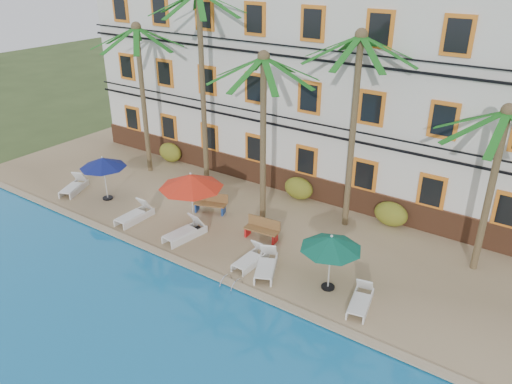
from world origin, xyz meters
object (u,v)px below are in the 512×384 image
Objects in this scene: lounger_d at (251,258)px; bench_right at (262,229)px; palm_e at (496,165)px; pool_ladder at (231,286)px; lounger_c at (186,231)px; palm_b at (202,66)px; lounger_a at (74,186)px; umbrella_red at (191,181)px; palm_a at (141,79)px; umbrella_green at (331,243)px; bench_left at (211,203)px; lounger_f at (361,300)px; umbrella_blue at (103,163)px; palm_c at (263,115)px; lounger_e at (266,265)px; palm_d at (355,106)px; lounger_b at (135,214)px.

bench_right is (-0.72, 1.84, 0.21)m from lounger_d.
palm_e reaches higher than pool_ladder.
lounger_c is 2.73× the size of pool_ladder.
palm_b is 5.60× the size of lounger_d.
lounger_c is 4.02m from pool_ladder.
umbrella_red is at bearing 3.42° from lounger_a.
palm_e is 9.20m from bench_right.
pool_ladder is (3.66, -1.63, -0.30)m from lounger_c.
palm_a reaches higher than lounger_d.
palm_b is 8.45m from bench_right.
umbrella_green is at bearing -21.34° from bench_right.
lounger_a is 11.53m from pool_ladder.
bench_left is (-0.62, 2.42, 0.17)m from lounger_c.
lounger_f is at bearing -24.15° from palm_b.
umbrella_blue is 1.42× the size of bench_left.
umbrella_green is 2.16m from lounger_f.
palm_e is 6.35m from umbrella_green.
bench_left reaches higher than lounger_a.
palm_b reaches higher than lounger_f.
palm_a is 3.57× the size of umbrella_green.
palm_b is 4.31× the size of umbrella_blue.
lounger_a is 1.26× the size of bench_right.
lounger_c is at bearing -1.59° from lounger_a.
lounger_c is (7.72, -0.21, 0.02)m from lounger_a.
lounger_a is at bearing -162.60° from palm_c.
palm_a is 0.82× the size of palm_b.
lounger_e is 1.10× the size of lounger_f.
palm_d is (11.57, 0.59, 0.28)m from palm_a.
umbrella_red is at bearing 101.05° from lounger_c.
lounger_b is 1.22× the size of bench_right.
palm_d is 4.46× the size of lounger_b.
umbrella_green reaches higher than lounger_d.
lounger_c is 3.43m from lounger_d.
palm_a is 10.62× the size of pool_ladder.
lounger_b is 2.53× the size of pool_ladder.
bench_left reaches higher than lounger_f.
bench_left is (5.05, 1.83, -1.43)m from umbrella_blue.
umbrella_green is at bearing -71.50° from palm_d.
palm_a is at bearing -172.29° from palm_b.
bench_left is (-11.22, -2.16, -3.79)m from palm_e.
pool_ladder is (6.50, -6.45, -6.09)m from palm_b.
lounger_e is at bearing -5.83° from lounger_d.
palm_c reaches higher than lounger_d.
pool_ladder is (1.88, -4.82, -4.88)m from palm_c.
palm_a reaches higher than bench_right.
umbrella_green is at bearing -16.64° from bench_left.
lounger_e is at bearing -54.05° from palm_c.
lounger_e is at bearing -1.65° from lounger_a.
palm_c is 6.38m from umbrella_green.
umbrella_blue reaches higher than bench_right.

